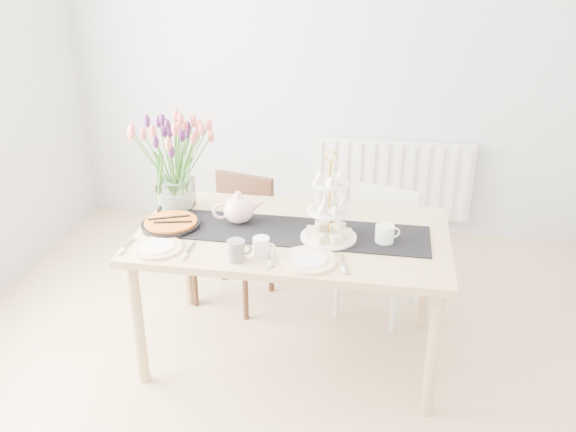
% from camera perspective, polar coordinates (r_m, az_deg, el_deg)
% --- Properties ---
extents(room_shell, '(4.50, 4.50, 4.50)m').
position_cam_1_polar(room_shell, '(2.44, -1.64, 4.51)').
color(room_shell, tan).
rests_on(room_shell, ground).
extents(radiator, '(1.20, 0.08, 0.60)m').
position_cam_1_polar(radiator, '(4.74, 9.65, 3.43)').
color(radiator, white).
rests_on(radiator, room_shell).
extents(dining_table, '(1.60, 0.90, 0.75)m').
position_cam_1_polar(dining_table, '(3.18, 0.42, -2.77)').
color(dining_table, tan).
rests_on(dining_table, ground).
extents(chair_brown, '(0.48, 0.48, 0.79)m').
position_cam_1_polar(chair_brown, '(3.85, -4.71, -1.31)').
color(chair_brown, '#331F12').
rests_on(chair_brown, ground).
extents(chair_white, '(0.48, 0.48, 0.77)m').
position_cam_1_polar(chair_white, '(3.76, 8.69, -2.49)').
color(chair_white, silver).
rests_on(chair_white, ground).
extents(table_runner, '(1.40, 0.35, 0.01)m').
position_cam_1_polar(table_runner, '(3.15, 0.43, -1.46)').
color(table_runner, black).
rests_on(table_runner, dining_table).
extents(tulip_vase, '(0.63, 0.63, 0.54)m').
position_cam_1_polar(tulip_vase, '(3.36, -10.78, 6.10)').
color(tulip_vase, silver).
rests_on(tulip_vase, dining_table).
extents(cake_stand, '(0.28, 0.28, 0.42)m').
position_cam_1_polar(cake_stand, '(3.03, 3.87, -0.19)').
color(cake_stand, gold).
rests_on(cake_stand, dining_table).
extents(teapot, '(0.32, 0.29, 0.17)m').
position_cam_1_polar(teapot, '(3.22, -4.65, 0.60)').
color(teapot, white).
rests_on(teapot, dining_table).
extents(cream_jug, '(0.12, 0.12, 0.09)m').
position_cam_1_polar(cream_jug, '(3.06, 9.02, -1.70)').
color(cream_jug, white).
rests_on(cream_jug, dining_table).
extents(tart_tin, '(0.31, 0.31, 0.04)m').
position_cam_1_polar(tart_tin, '(3.26, -10.90, -0.74)').
color(tart_tin, black).
rests_on(tart_tin, dining_table).
extents(mug_grey, '(0.11, 0.11, 0.10)m').
position_cam_1_polar(mug_grey, '(2.87, -4.89, -3.24)').
color(mug_grey, slate).
rests_on(mug_grey, dining_table).
extents(mug_white, '(0.09, 0.09, 0.10)m').
position_cam_1_polar(mug_white, '(2.90, -2.52, -2.90)').
color(mug_white, white).
rests_on(mug_white, dining_table).
extents(plate_left, '(0.26, 0.26, 0.01)m').
position_cam_1_polar(plate_left, '(3.05, -12.15, -2.92)').
color(plate_left, silver).
rests_on(plate_left, dining_table).
extents(plate_right, '(0.33, 0.33, 0.01)m').
position_cam_1_polar(plate_right, '(2.87, 1.89, -4.15)').
color(plate_right, white).
rests_on(plate_right, dining_table).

